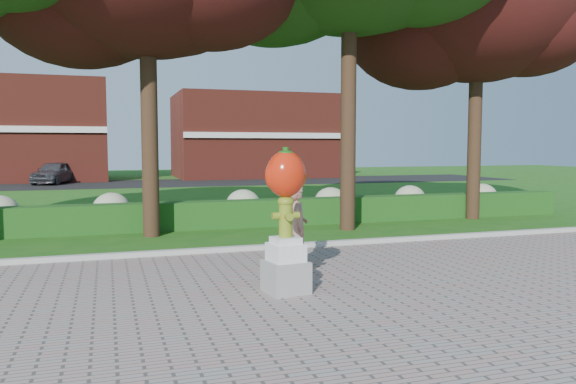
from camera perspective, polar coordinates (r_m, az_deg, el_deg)
name	(u,v)px	position (r m, az deg, el deg)	size (l,w,h in m)	color
ground	(293,282)	(10.11, 0.51, -9.13)	(100.00, 100.00, 0.00)	#1A5515
walkway	(408,363)	(6.60, 12.07, -16.67)	(40.00, 14.00, 0.04)	gray
curb	(251,249)	(12.91, -3.73, -5.77)	(40.00, 0.18, 0.15)	#ADADA5
lawn_hedge	(218,214)	(16.72, -7.11, -2.27)	(24.00, 0.70, 0.80)	#1B4714
hydrangea_row	(230,205)	(17.79, -5.92, -1.36)	(20.10, 1.10, 0.99)	#9AA47D
street	(157,183)	(37.52, -13.17, 0.87)	(50.00, 8.00, 0.02)	black
building_left	(1,131)	(43.87, -27.13, 5.58)	(14.00, 8.00, 7.00)	maroon
building_right	(253,136)	(44.72, -3.59, 5.67)	(12.00, 8.00, 6.40)	maroon
tree_far_right	(474,6)	(20.14, 18.37, 17.51)	(7.88, 6.72, 10.21)	black
hydrant_sculpture	(286,216)	(9.04, -0.23, -2.46)	(0.72, 0.72, 2.36)	gray
woman	(298,227)	(10.87, 0.97, -3.54)	(0.60, 0.39, 1.64)	#AB7662
parked_car	(55,172)	(38.87, -22.63, 1.85)	(1.71, 4.25, 1.45)	#42434A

